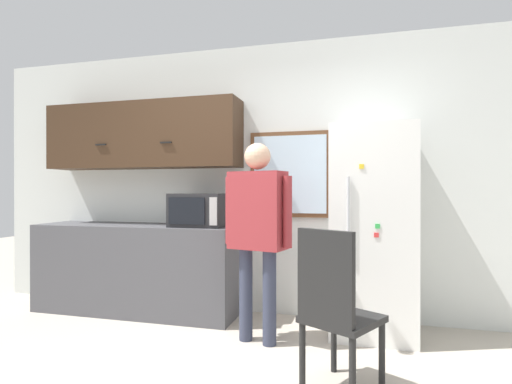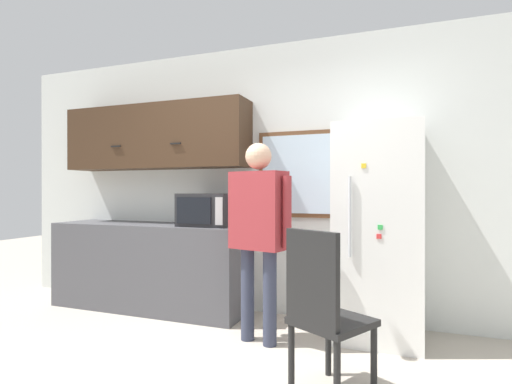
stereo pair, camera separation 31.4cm
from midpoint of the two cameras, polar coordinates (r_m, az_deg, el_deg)
The scene contains 8 objects.
back_wall at distance 4.07m, azimuth 3.38°, elevation 1.87°, with size 6.00×0.06×2.70m.
counter at distance 4.34m, azimuth -12.93°, elevation -10.28°, with size 2.09×0.58×0.88m.
upper_cabinets at distance 4.40m, azimuth -12.15°, elevation 7.64°, with size 2.09×0.38×0.67m.
microwave at distance 3.90m, azimuth -4.73°, elevation -2.55°, with size 0.51×0.37×0.32m.
person at distance 3.23m, azimuth 3.14°, elevation -4.18°, with size 0.59×0.32×1.62m.
refrigerator at distance 3.54m, azimuth 19.55°, elevation -5.37°, with size 0.69×0.68×1.78m.
chair at distance 2.51m, azimuth 13.25°, elevation -15.81°, with size 0.56×0.56×1.00m.
window at distance 3.93m, azimuth 8.32°, elevation 2.53°, with size 0.80×0.05×0.84m.
Camera 2 is at (1.35, -1.90, 1.23)m, focal length 28.00 mm.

